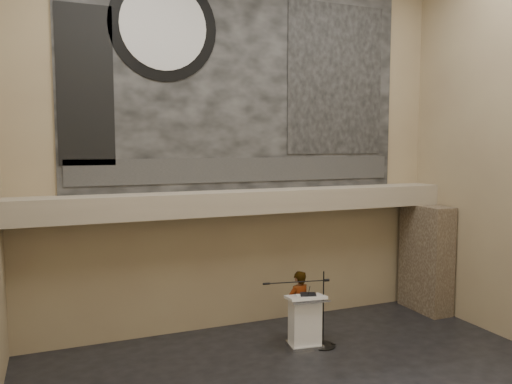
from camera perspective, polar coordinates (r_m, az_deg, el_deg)
name	(u,v)px	position (r m, az deg, el deg)	size (l,w,h in m)	color
wall_back	(243,143)	(11.49, -1.51, 5.57)	(10.00, 0.02, 8.50)	#8E785A
soffit	(249,202)	(11.19, -0.77, -1.10)	(10.00, 0.80, 0.50)	gray
sprinkler_left	(180,218)	(10.70, -8.68, -2.97)	(0.04, 0.04, 0.06)	#B2893D
sprinkler_right	(324,210)	(12.00, 7.80, -2.05)	(0.04, 0.04, 0.06)	#B2893D
banner	(243,79)	(11.56, -1.48, 12.77)	(8.00, 0.05, 5.00)	black
banner_text_strip	(244,170)	(11.44, -1.38, 2.56)	(7.76, 0.02, 0.55)	#2A2A2A
banner_clock_rim	(164,26)	(11.20, -10.52, 18.13)	(2.30, 2.30, 0.02)	black
banner_clock_face	(164,26)	(11.18, -10.49, 18.15)	(1.84, 1.84, 0.02)	silver
banner_building_print	(336,80)	(12.58, 9.12, 12.56)	(2.60, 0.02, 3.60)	black
banner_brick_print	(85,86)	(10.77, -18.93, 11.43)	(1.10, 0.02, 3.20)	black
stone_pier	(426,258)	(13.49, 18.85, -7.16)	(0.60, 1.40, 2.70)	#45382A
lectern	(305,321)	(10.79, 5.61, -14.47)	(0.83, 0.64, 1.14)	silver
binder	(308,295)	(10.62, 5.99, -11.59)	(0.33, 0.26, 0.04)	black
papers	(302,296)	(10.58, 5.32, -11.74)	(0.21, 0.29, 0.01)	silver
speaker_person	(299,306)	(11.07, 4.88, -12.81)	(0.55, 0.36, 1.52)	white
mic_stand	(321,335)	(10.96, 7.41, -15.92)	(1.54, 0.52, 1.60)	black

